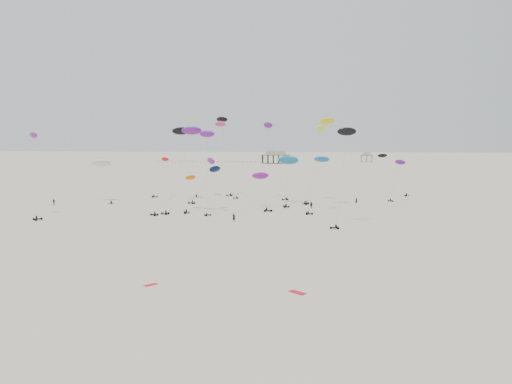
# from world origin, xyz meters

# --- Properties ---
(ground_plane) EXTENTS (900.00, 900.00, 0.00)m
(ground_plane) POSITION_xyz_m (0.00, 200.00, 0.00)
(ground_plane) COLOR #C1B599
(pavilion_main) EXTENTS (21.00, 13.00, 9.80)m
(pavilion_main) POSITION_xyz_m (-10.00, 350.00, 4.22)
(pavilion_main) COLOR brown
(pavilion_main) RESTS_ON ground
(pavilion_small) EXTENTS (9.00, 7.00, 8.00)m
(pavilion_small) POSITION_xyz_m (60.00, 380.00, 3.49)
(pavilion_small) COLOR brown
(pavilion_small) RESTS_ON ground
(pier_fence) EXTENTS (80.20, 0.20, 1.50)m
(pier_fence) POSITION_xyz_m (-62.00, 350.00, 0.77)
(pier_fence) COLOR black
(pier_fence) RESTS_ON ground
(rig_0) EXTENTS (8.33, 13.00, 14.43)m
(rig_0) POSITION_xyz_m (-14.72, 107.66, 7.74)
(rig_0) COLOR black
(rig_0) RESTS_ON ground
(rig_1) EXTENTS (8.90, 13.23, 21.53)m
(rig_1) POSITION_xyz_m (-53.98, 94.03, 12.54)
(rig_1) COLOR black
(rig_1) RESTS_ON ground
(rig_2) EXTENTS (6.78, 8.55, 26.00)m
(rig_2) POSITION_xyz_m (-15.82, 143.23, 18.15)
(rig_2) COLOR black
(rig_2) RESTS_ON ground
(rig_3) EXTENTS (9.50, 11.39, 15.95)m
(rig_3) POSITION_xyz_m (39.77, 149.10, 7.69)
(rig_3) COLOR black
(rig_3) RESTS_ON ground
(rig_4) EXTENTS (9.66, 6.42, 24.80)m
(rig_4) POSITION_xyz_m (15.89, 123.13, 19.55)
(rig_4) COLOR black
(rig_4) RESTS_ON ground
(rig_5) EXTENTS (4.31, 9.04, 20.87)m
(rig_5) POSITION_xyz_m (-13.73, 103.28, 15.79)
(rig_5) COLOR black
(rig_5) RESTS_ON ground
(rig_6) EXTENTS (6.75, 10.14, 13.19)m
(rig_6) POSITION_xyz_m (-20.43, 141.17, 10.07)
(rig_6) COLOR black
(rig_6) RESTS_ON ground
(rig_7) EXTENTS (5.56, 12.57, 22.84)m
(rig_7) POSITION_xyz_m (13.50, 108.03, 12.85)
(rig_7) COLOR black
(rig_7) RESTS_ON ground
(rig_8) EXTENTS (10.17, 11.27, 14.27)m
(rig_8) POSITION_xyz_m (-49.88, 124.36, 9.92)
(rig_8) COLOR black
(rig_8) RESTS_ON ground
(rig_9) EXTENTS (9.40, 11.44, 25.11)m
(rig_9) POSITION_xyz_m (-15.52, 139.67, 18.87)
(rig_9) COLOR black
(rig_9) RESTS_ON ground
(rig_10) EXTENTS (9.33, 13.42, 24.85)m
(rig_10) POSITION_xyz_m (0.22, 137.98, 18.10)
(rig_10) COLOR black
(rig_10) RESTS_ON ground
(rig_11) EXTENTS (5.58, 4.65, 12.83)m
(rig_11) POSITION_xyz_m (-35.11, 134.42, 6.70)
(rig_11) COLOR black
(rig_11) RESTS_ON ground
(rig_12) EXTENTS (6.19, 12.25, 22.06)m
(rig_12) POSITION_xyz_m (19.17, 90.83, 15.48)
(rig_12) COLOR black
(rig_12) RESTS_ON ground
(rig_13) EXTENTS (9.92, 15.18, 23.61)m
(rig_13) POSITION_xyz_m (-26.29, 129.10, 17.96)
(rig_13) COLOR black
(rig_13) RESTS_ON ground
(rig_14) EXTENTS (6.20, 11.57, 11.97)m
(rig_14) POSITION_xyz_m (-0.67, 112.77, 6.42)
(rig_14) COLOR black
(rig_14) RESTS_ON ground
(rig_15) EXTENTS (6.71, 14.84, 15.68)m
(rig_15) POSITION_xyz_m (5.85, 123.99, 10.88)
(rig_15) COLOR black
(rig_15) RESTS_ON ground
(rig_16) EXTENTS (8.14, 17.61, 18.61)m
(rig_16) POSITION_xyz_m (15.10, 133.07, 10.10)
(rig_16) COLOR black
(rig_16) RESTS_ON ground
(rig_17) EXTENTS (8.90, 10.90, 22.45)m
(rig_17) POSITION_xyz_m (-19.48, 105.73, 16.99)
(rig_17) COLOR black
(rig_17) RESTS_ON ground
(rig_18) EXTENTS (5.91, 6.80, 12.47)m
(rig_18) POSITION_xyz_m (38.52, 132.58, 8.46)
(rig_18) COLOR black
(rig_18) RESTS_ON ground
(rig_19) EXTENTS (8.65, 17.21, 17.04)m
(rig_19) POSITION_xyz_m (-22.33, 104.84, 4.98)
(rig_19) COLOR black
(rig_19) RESTS_ON ground
(spectator_0) EXTENTS (0.94, 0.74, 2.28)m
(spectator_0) POSITION_xyz_m (-5.24, 90.08, 0.00)
(spectator_0) COLOR black
(spectator_0) RESTS_ON ground
(spectator_1) EXTENTS (1.21, 1.00, 2.15)m
(spectator_1) POSITION_xyz_m (12.52, 112.90, 0.00)
(spectator_1) COLOR black
(spectator_1) RESTS_ON ground
(spectator_2) EXTENTS (1.35, 0.92, 2.09)m
(spectator_2) POSITION_xyz_m (-59.59, 112.95, 0.00)
(spectator_2) COLOR black
(spectator_2) RESTS_ON ground
(spectator_3) EXTENTS (0.87, 0.74, 2.03)m
(spectator_3) POSITION_xyz_m (25.51, 123.83, 0.00)
(spectator_3) COLOR black
(spectator_3) RESTS_ON ground
(grounded_kite_a) EXTENTS (2.25, 2.13, 0.08)m
(grounded_kite_a) POSITION_xyz_m (9.70, 39.19, 0.00)
(grounded_kite_a) COLOR red
(grounded_kite_a) RESTS_ON ground
(grounded_kite_b) EXTENTS (1.73, 1.80, 0.07)m
(grounded_kite_b) POSITION_xyz_m (-9.10, 40.64, 0.00)
(grounded_kite_b) COLOR red
(grounded_kite_b) RESTS_ON ground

